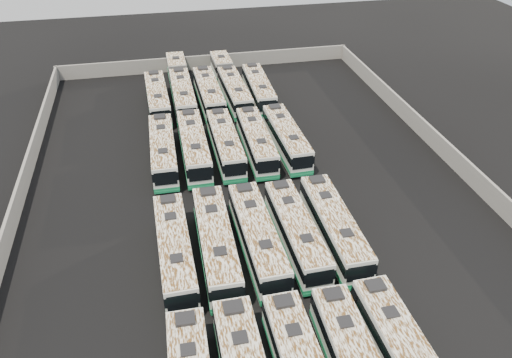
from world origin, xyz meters
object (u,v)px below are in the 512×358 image
at_px(bus_midfront_far_left, 175,250).
at_px(bus_back_left, 181,86).
at_px(bus_midback_far_left, 163,150).
at_px(bus_midfront_center, 258,237).
at_px(bus_back_far_right, 259,89).
at_px(bus_midfront_left, 216,243).
at_px(bus_back_far_left, 158,98).
at_px(bus_midback_far_right, 286,138).
at_px(bus_midback_center, 226,143).
at_px(bus_midback_right, 256,141).
at_px(bus_back_right, 230,83).
at_px(bus_midfront_far_right, 334,227).
at_px(bus_back_center, 209,94).
at_px(bus_midfront_right, 296,232).
at_px(bus_midback_left, 194,146).

bearing_deg(bus_midfront_far_left, bus_back_left, 83.28).
relative_size(bus_midfront_far_left, bus_midback_far_left, 0.99).
xyz_separation_m(bus_midfront_center, bus_back_far_right, (6.69, 30.05, -0.05)).
xyz_separation_m(bus_midfront_center, bus_back_left, (-3.55, 33.30, -0.00)).
bearing_deg(bus_midfront_left, bus_midfront_center, 1.51).
bearing_deg(bus_back_far_left, bus_back_far_right, -1.05).
xyz_separation_m(bus_midback_far_right, bus_back_far_left, (-13.69, 13.77, 0.02)).
bearing_deg(bus_midback_center, bus_midback_right, -3.43).
relative_size(bus_midfront_center, bus_back_right, 0.67).
relative_size(bus_midfront_left, bus_back_far_right, 1.04).
height_order(bus_midback_far_left, bus_back_left, bus_back_left).
relative_size(bus_midfront_far_right, bus_back_left, 0.64).
bearing_deg(bus_midback_right, bus_midfront_far_left, -121.74).
bearing_deg(bus_midfront_far_left, bus_midback_far_right, 48.85).
bearing_deg(bus_midfront_far_right, bus_back_center, 103.15).
xyz_separation_m(bus_midfront_far_right, bus_midback_far_left, (-13.68, 16.21, -0.01)).
bearing_deg(bus_midfront_left, bus_midback_right, 67.73).
distance_m(bus_midback_far_left, bus_back_right, 19.70).
bearing_deg(bus_midback_far_left, bus_midback_far_right, 0.67).
xyz_separation_m(bus_midfront_far_right, bus_midback_right, (-3.38, 16.14, -0.04)).
bearing_deg(bus_midfront_far_left, bus_midback_right, 56.67).
bearing_deg(bus_midback_far_right, bus_midfront_right, -103.36).
height_order(bus_midfront_far_right, bus_midback_far_right, bus_midfront_far_right).
bearing_deg(bus_midfront_left, bus_midfront_right, 1.70).
height_order(bus_back_far_left, bus_back_right, bus_back_far_left).
bearing_deg(bus_back_far_left, bus_midfront_right, -72.56).
distance_m(bus_midfront_center, bus_midfront_far_right, 6.76).
bearing_deg(bus_midback_left, bus_midfront_right, -66.53).
bearing_deg(bus_midfront_left, bus_back_center, 84.31).
bearing_deg(bus_midback_left, bus_midback_far_right, -0.51).
bearing_deg(bus_midfront_far_left, bus_midfront_center, -0.08).
bearing_deg(bus_midback_left, bus_back_left, 90.19).
height_order(bus_midback_center, bus_back_far_right, bus_back_far_right).
bearing_deg(bus_midback_right, bus_back_left, 112.60).
distance_m(bus_midfront_left, bus_midback_right, 17.59).
relative_size(bus_midback_center, bus_back_left, 0.63).
xyz_separation_m(bus_back_left, bus_back_right, (6.82, -0.24, -0.06)).
distance_m(bus_back_right, bus_back_far_right, 4.56).
distance_m(bus_midfront_right, bus_back_left, 33.95).
height_order(bus_midfront_center, bus_midfront_far_right, bus_midfront_center).
height_order(bus_midback_center, bus_midback_far_right, bus_midback_center).
xyz_separation_m(bus_midback_left, bus_back_far_right, (10.27, 13.72, -0.07)).
relative_size(bus_midfront_left, bus_midfront_right, 1.04).
bearing_deg(bus_midback_far_left, bus_midfront_left, -77.37).
distance_m(bus_midfront_right, bus_midback_far_right, 16.48).
height_order(bus_midback_far_left, bus_midback_left, bus_midback_left).
relative_size(bus_back_far_left, bus_back_center, 0.98).
xyz_separation_m(bus_midfront_left, bus_back_right, (6.78, 33.10, -0.08)).
xyz_separation_m(bus_midfront_center, bus_midback_center, (-0.08, 16.33, -0.05)).
bearing_deg(bus_midfront_right, bus_back_far_right, 82.57).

